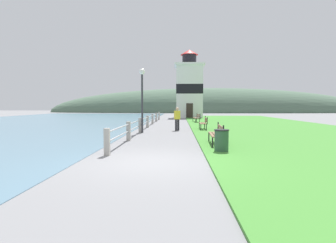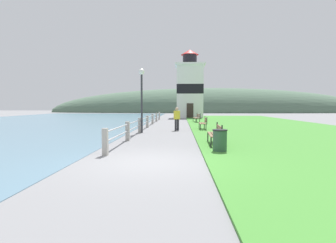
% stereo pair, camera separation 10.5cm
% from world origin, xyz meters
% --- Properties ---
extents(ground_plane, '(160.00, 160.00, 0.00)m').
position_xyz_m(ground_plane, '(0.00, 0.00, 0.00)').
color(ground_plane, slate).
extents(grass_verge, '(12.00, 41.70, 0.06)m').
position_xyz_m(grass_verge, '(7.71, 13.90, 0.03)').
color(grass_verge, '#428433').
rests_on(grass_verge, ground_plane).
extents(water_strip, '(24.00, 66.71, 0.01)m').
position_xyz_m(water_strip, '(-14.21, 13.90, 0.01)').
color(water_strip, slate).
rests_on(water_strip, ground_plane).
extents(seawall_railing, '(0.18, 22.81, 0.93)m').
position_xyz_m(seawall_railing, '(-1.61, 12.31, 0.54)').
color(seawall_railing, '#A8A399').
rests_on(seawall_railing, ground_plane).
extents(park_bench_near, '(0.55, 2.01, 0.94)m').
position_xyz_m(park_bench_near, '(2.46, 3.48, 0.54)').
color(park_bench_near, brown).
rests_on(park_bench_near, ground_plane).
extents(park_bench_midway, '(0.50, 1.62, 0.94)m').
position_xyz_m(park_bench_midway, '(2.57, 10.48, 0.54)').
color(park_bench_midway, brown).
rests_on(park_bench_midway, ground_plane).
extents(park_bench_far, '(0.65, 1.92, 0.94)m').
position_xyz_m(park_bench_far, '(2.61, 18.44, 0.54)').
color(park_bench_far, brown).
rests_on(park_bench_far, ground_plane).
extents(lighthouse, '(4.10, 4.10, 9.46)m').
position_xyz_m(lighthouse, '(2.22, 29.27, 4.15)').
color(lighthouse, white).
rests_on(lighthouse, ground_plane).
extents(person_strolling, '(0.44, 0.36, 1.58)m').
position_xyz_m(person_strolling, '(0.70, 10.04, 0.86)').
color(person_strolling, '#28282D').
rests_on(person_strolling, ground_plane).
extents(trash_bin, '(0.54, 0.54, 0.84)m').
position_xyz_m(trash_bin, '(2.38, 1.74, 0.42)').
color(trash_bin, '#2D5138').
rests_on(trash_bin, ground_plane).
extents(lamp_post, '(0.36, 0.36, 3.96)m').
position_xyz_m(lamp_post, '(-1.46, 8.46, 2.74)').
color(lamp_post, '#333338').
rests_on(lamp_post, ground_plane).
extents(distant_hillside, '(80.00, 16.00, 12.00)m').
position_xyz_m(distant_hillside, '(8.00, 57.80, 0.00)').
color(distant_hillside, '#4C6651').
rests_on(distant_hillside, ground_plane).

